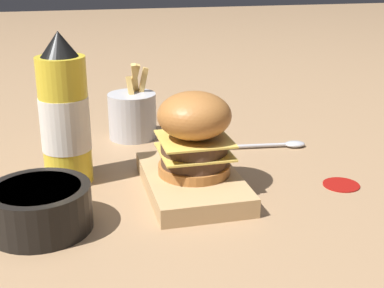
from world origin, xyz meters
name	(u,v)px	position (x,y,z in m)	size (l,w,h in m)	color
ground_plane	(204,194)	(0.00, 0.00, 0.00)	(6.00, 6.00, 0.00)	#9E7A56
serving_board	(192,182)	(-0.02, -0.02, 0.01)	(0.23, 0.14, 0.03)	tan
burger	(194,133)	(-0.02, -0.01, 0.10)	(0.11, 0.11, 0.13)	#AD6B33
ketchup_bottle	(65,117)	(-0.11, -0.20, 0.11)	(0.08, 0.08, 0.25)	yellow
fries_basket	(132,115)	(-0.31, -0.07, 0.05)	(0.10, 0.10, 0.15)	#B7B7BC
side_bowl	(40,207)	(0.05, -0.25, 0.03)	(0.14, 0.14, 0.06)	black
spoon	(281,145)	(-0.17, 0.20, 0.01)	(0.04, 0.17, 0.01)	#B2B2B7
ketchup_puddle	(341,184)	(0.02, 0.23, 0.00)	(0.06, 0.06, 0.00)	#9E140F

